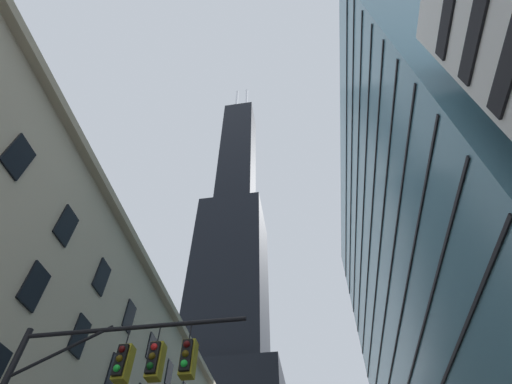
# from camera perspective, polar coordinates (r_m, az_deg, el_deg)

# --- Properties ---
(dark_skyscraper) EXTENTS (27.52, 27.52, 182.88)m
(dark_skyscraper) POSITION_cam_1_polar(r_m,az_deg,el_deg) (102.61, -4.24, -18.76)
(dark_skyscraper) COLOR black
(dark_skyscraper) RESTS_ON ground
(glass_office_midrise) EXTENTS (19.43, 54.44, 53.65)m
(glass_office_midrise) POSITION_cam_1_polar(r_m,az_deg,el_deg) (49.86, 29.24, -11.62)
(glass_office_midrise) COLOR teal
(glass_office_midrise) RESTS_ON ground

